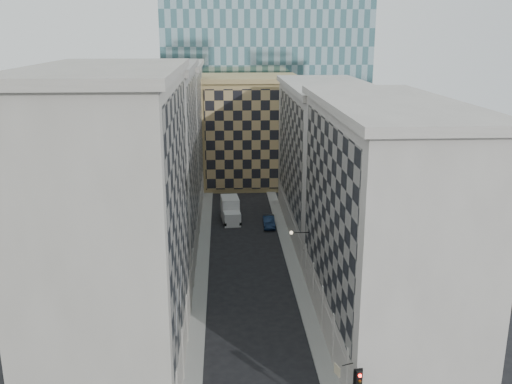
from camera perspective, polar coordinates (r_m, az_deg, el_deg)
name	(u,v)px	position (r m, az deg, el deg)	size (l,w,h in m)	color
sidewalk_west	(202,267)	(66.05, -5.40, -7.47)	(1.50, 100.00, 0.15)	gray
sidewalk_east	(293,265)	(66.46, 3.75, -7.28)	(1.50, 100.00, 0.15)	gray
bldg_left_a	(116,225)	(44.80, -13.82, -3.22)	(10.80, 22.80, 23.70)	#9E988E
bldg_left_b	(151,166)	(65.87, -10.48, 2.58)	(10.80, 22.80, 22.70)	gray
bldg_left_c	(168,136)	(87.41, -8.76, 5.54)	(10.80, 22.80, 21.70)	#9E988E
bldg_right_a	(382,221)	(50.15, 12.46, -2.90)	(10.80, 26.80, 20.70)	#A8A29A
bldg_right_b	(326,159)	(75.67, 7.03, 3.28)	(10.80, 28.80, 19.70)	#A8A29A
tan_block	(249,130)	(100.07, -0.66, 6.20)	(16.80, 14.80, 18.80)	tan
church_tower	(235,27)	(112.71, -2.10, 16.20)	(7.20, 7.20, 51.50)	#292420
flagpoles_left	(179,298)	(41.00, -7.72, -10.50)	(0.10, 6.33, 2.33)	gray
bracket_lamp	(293,233)	(58.58, 3.72, -4.08)	(1.98, 0.36, 0.36)	black
box_truck	(231,211)	(81.26, -2.56, -1.91)	(2.90, 6.09, 3.24)	silver
dark_car	(269,222)	(78.82, 1.29, -2.98)	(1.56, 4.48, 1.48)	#0F1E37
shop_sign	(338,370)	(41.04, 8.20, -17.18)	(1.26, 0.72, 0.82)	black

